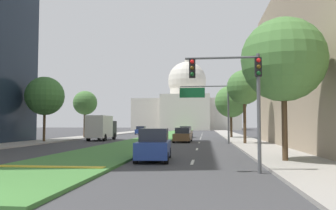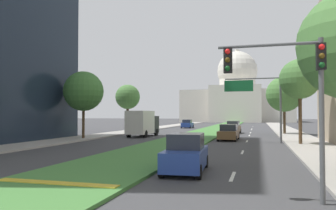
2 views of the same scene
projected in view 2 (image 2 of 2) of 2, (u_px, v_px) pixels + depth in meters
ground_plane at (219, 128)px, 65.06m from camera, size 270.66×270.66×0.00m
grass_median at (215, 129)px, 59.13m from camera, size 5.69×110.72×0.14m
median_curb_nose at (56, 183)px, 12.59m from camera, size 5.12×0.50×0.04m
lane_dashes_right at (250, 135)px, 45.05m from camera, size 0.16×63.70×0.01m
sidewalk_left at (141, 130)px, 56.35m from camera, size 4.00×110.72×0.15m
sidewalk_right at (288, 132)px, 50.05m from camera, size 4.00×110.72×0.15m
capitol_building at (237, 98)px, 123.87m from camera, size 39.53×28.28×27.45m
traffic_light_near_right at (293, 83)px, 10.47m from camera, size 3.34×0.35×5.20m
overhead_guide_sign at (259, 95)px, 32.06m from camera, size 5.45×0.20×6.50m
street_tree_left_mid at (84, 91)px, 36.72m from camera, size 4.45×4.45×7.59m
street_tree_right_mid at (300, 79)px, 29.53m from camera, size 3.60×3.60×7.76m
street_tree_left_far at (128, 97)px, 48.29m from camera, size 3.62×3.62×7.15m
street_tree_right_far at (284, 94)px, 44.91m from camera, size 4.86×4.86×7.98m
sedan_lead_stopped at (186, 154)px, 15.89m from camera, size 2.09×4.26×1.86m
sedan_midblock at (229, 133)px, 35.22m from camera, size 2.07×4.63×1.70m
sedan_distant at (233, 128)px, 48.16m from camera, size 2.10×4.69×1.79m
sedan_far_horizon at (187, 124)px, 66.40m from camera, size 2.02×4.47×1.71m
box_truck_delivery at (143, 123)px, 41.06m from camera, size 2.40×6.40×3.20m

